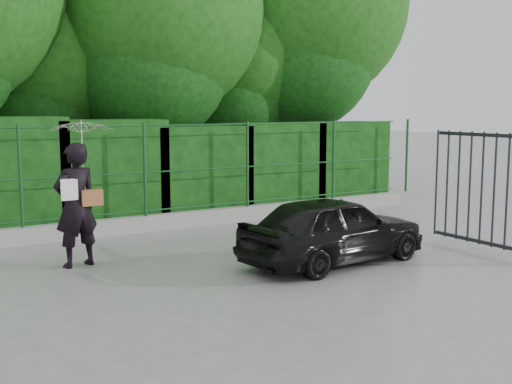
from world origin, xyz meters
TOP-DOWN VIEW (x-y plane):
  - ground at (0.00, 0.00)m, footprint 80.00×80.00m
  - kerb at (0.00, 4.50)m, footprint 14.00×0.25m
  - fence at (0.22, 4.50)m, footprint 14.13×0.06m
  - hedge at (-0.10, 5.50)m, footprint 14.20×1.20m
  - trees at (1.14, 7.74)m, footprint 17.10×6.15m
  - woman at (-1.43, 2.47)m, footprint 1.01×0.97m
  - car at (1.93, 0.58)m, footprint 3.27×1.60m

SIDE VIEW (x-z plane):
  - ground at x=0.00m, z-range 0.00..0.00m
  - kerb at x=0.00m, z-range 0.00..0.30m
  - car at x=1.93m, z-range 0.00..1.08m
  - hedge at x=-0.10m, z-range -0.07..2.18m
  - fence at x=0.22m, z-range 0.30..2.10m
  - woman at x=-1.43m, z-range 0.32..2.55m
  - trees at x=1.14m, z-range 0.58..8.66m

